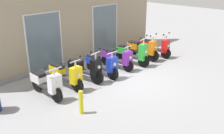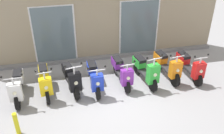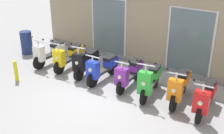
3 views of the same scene
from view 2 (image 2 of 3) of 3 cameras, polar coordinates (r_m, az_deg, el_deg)
name	(u,v)px [view 2 (image 2 of 3)]	position (r m, az deg, el deg)	size (l,w,h in m)	color
ground_plane	(114,102)	(8.21, 0.49, -7.79)	(40.00, 40.00, 0.00)	#939399
storefront_facade	(97,12)	(9.92, -3.41, 12.08)	(9.66, 0.50, 3.95)	gray
scooter_white	(17,86)	(8.63, -20.09, -3.95)	(0.63, 1.59, 1.19)	black
scooter_yellow	(45,81)	(8.61, -14.53, -2.95)	(0.53, 1.59, 1.20)	black
scooter_black	(71,78)	(8.57, -8.93, -2.42)	(0.65, 1.57, 1.27)	black
scooter_blue	(94,77)	(8.58, -3.89, -2.14)	(0.60, 1.65, 1.16)	black
scooter_purple	(122,71)	(8.81, 2.12, -0.93)	(0.54, 1.61, 1.15)	black
scooter_green	(146,70)	(8.87, 7.43, -0.65)	(0.65, 1.61, 1.32)	black
scooter_orange	(167,66)	(9.30, 12.04, 0.30)	(0.62, 1.66, 1.23)	black
scooter_red	(190,66)	(9.53, 16.75, 0.26)	(0.56, 1.62, 1.18)	black
curb_bollard	(16,124)	(7.43, -20.26, -11.63)	(0.12, 0.12, 0.70)	yellow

